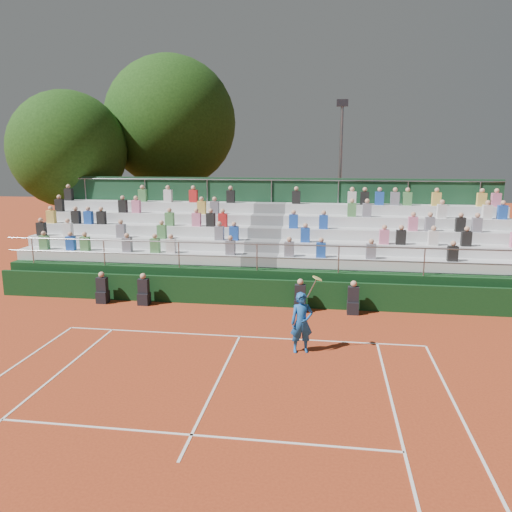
# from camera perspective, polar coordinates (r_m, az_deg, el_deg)

# --- Properties ---
(ground) EXTENTS (90.00, 90.00, 0.00)m
(ground) POSITION_cam_1_polar(r_m,az_deg,el_deg) (15.44, -1.88, -9.19)
(ground) COLOR #A73C1B
(ground) RESTS_ON ground
(courtside_wall) EXTENTS (20.00, 0.15, 1.00)m
(courtside_wall) POSITION_cam_1_polar(r_m,az_deg,el_deg) (18.28, -0.13, -4.18)
(courtside_wall) COLOR black
(courtside_wall) RESTS_ON ground
(line_officials) EXTENTS (9.61, 0.40, 1.19)m
(line_officials) POSITION_cam_1_polar(r_m,az_deg,el_deg) (18.06, -3.94, -4.49)
(line_officials) COLOR black
(line_officials) RESTS_ON ground
(grandstand) EXTENTS (20.00, 5.20, 4.40)m
(grandstand) POSITION_cam_1_polar(r_m,az_deg,el_deg) (21.26, 1.14, -0.33)
(grandstand) COLOR black
(grandstand) RESTS_ON ground
(tennis_player) EXTENTS (0.89, 0.55, 2.22)m
(tennis_player) POSITION_cam_1_polar(r_m,az_deg,el_deg) (14.08, 5.25, -7.57)
(tennis_player) COLOR #1657AB
(tennis_player) RESTS_ON ground
(tree_west) EXTENTS (5.99, 5.99, 8.66)m
(tree_west) POSITION_cam_1_polar(r_m,az_deg,el_deg) (28.15, -20.67, 11.27)
(tree_west) COLOR #3A2715
(tree_west) RESTS_ON ground
(tree_east) EXTENTS (7.56, 7.56, 11.01)m
(tree_east) POSITION_cam_1_polar(r_m,az_deg,el_deg) (30.34, -9.75, 14.78)
(tree_east) COLOR #3A2715
(tree_east) RESTS_ON ground
(floodlight_mast) EXTENTS (0.60, 0.25, 8.25)m
(floodlight_mast) POSITION_cam_1_polar(r_m,az_deg,el_deg) (27.57, 9.61, 10.08)
(floodlight_mast) COLOR gray
(floodlight_mast) RESTS_ON ground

